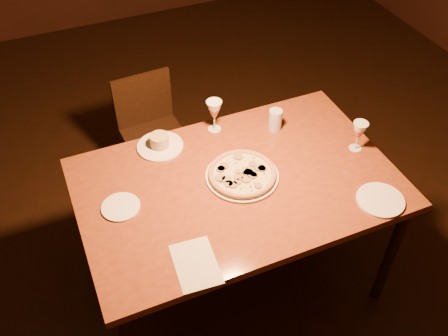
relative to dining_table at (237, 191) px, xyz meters
name	(u,v)px	position (x,y,z in m)	size (l,w,h in m)	color
floor	(225,305)	(-0.13, -0.15, -0.73)	(7.00, 7.00, 0.00)	black
dining_table	(237,191)	(0.00, 0.00, 0.00)	(1.50, 0.97, 0.80)	brown
chair_far	(152,129)	(-0.16, 0.97, -0.29)	(0.40, 0.40, 0.78)	black
pizza_plate	(242,174)	(0.03, 0.02, 0.09)	(0.35, 0.35, 0.04)	white
ramekin_saucer	(160,143)	(-0.26, 0.38, 0.09)	(0.23, 0.23, 0.07)	white
wine_glass_far	(214,116)	(0.05, 0.40, 0.16)	(0.08, 0.08, 0.18)	#BF694F
wine_glass_right	(358,136)	(0.64, -0.02, 0.15)	(0.07, 0.07, 0.16)	#BF694F
water_tumbler	(275,120)	(0.34, 0.28, 0.13)	(0.07, 0.07, 0.12)	silver
side_plate_left	(121,207)	(-0.55, 0.05, 0.08)	(0.17, 0.17, 0.01)	white
side_plate_near	(380,200)	(0.54, -0.37, 0.08)	(0.22, 0.22, 0.01)	white
menu_card	(196,264)	(-0.35, -0.36, 0.07)	(0.17, 0.25, 0.00)	beige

